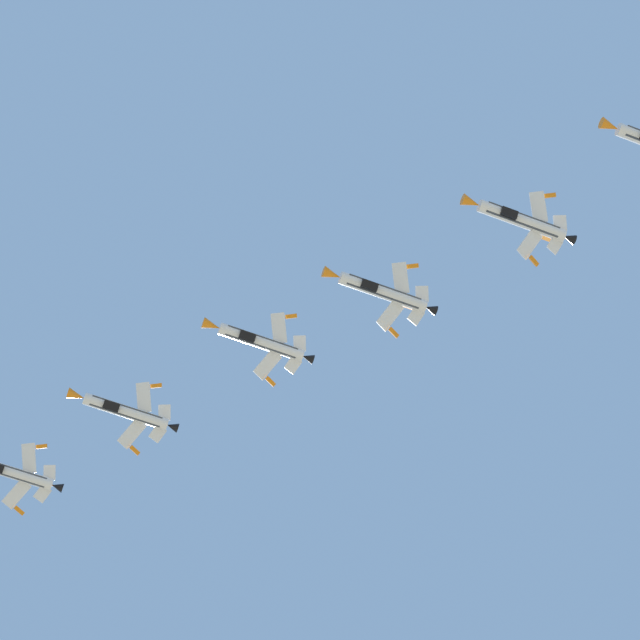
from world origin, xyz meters
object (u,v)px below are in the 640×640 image
at_px(fighter_jet_lead, 9,472).
at_px(fighter_jet_right_wing, 259,342).
at_px(fighter_jet_right_outer, 520,220).
at_px(fighter_jet_left_wing, 124,411).
at_px(fighter_jet_left_outer, 381,292).

xyz_separation_m(fighter_jet_lead, fighter_jet_right_wing, (40.24, -3.90, 2.42)).
bearing_deg(fighter_jet_right_outer, fighter_jet_right_wing, 41.37).
distance_m(fighter_jet_left_wing, fighter_jet_right_outer, 59.86).
bearing_deg(fighter_jet_right_outer, fighter_jet_left_wing, 41.40).
xyz_separation_m(fighter_jet_left_outer, fighter_jet_right_outer, (19.97, -1.44, 2.26)).
relative_size(fighter_jet_lead, fighter_jet_left_wing, 1.00).
bearing_deg(fighter_jet_lead, fighter_jet_right_outer, -138.93).
bearing_deg(fighter_jet_left_wing, fighter_jet_right_wing, -138.56).
relative_size(fighter_jet_left_wing, fighter_jet_right_outer, 1.00).
height_order(fighter_jet_left_wing, fighter_jet_right_wing, fighter_jet_right_wing).
height_order(fighter_jet_left_outer, fighter_jet_right_outer, fighter_jet_right_outer).
bearing_deg(fighter_jet_right_wing, fighter_jet_right_outer, -138.63).
bearing_deg(fighter_jet_lead, fighter_jet_left_wing, -139.93).
bearing_deg(fighter_jet_lead, fighter_jet_right_wing, -139.21).
height_order(fighter_jet_right_wing, fighter_jet_right_outer, fighter_jet_right_wing).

